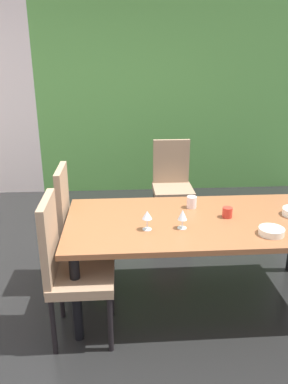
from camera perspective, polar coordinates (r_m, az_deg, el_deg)
name	(u,v)px	position (r m, az deg, el deg)	size (l,w,h in m)	color
ground_plane	(112,302)	(3.25, -4.96, -16.35)	(5.46, 5.61, 0.02)	black
garden_window_panel	(172,95)	(5.44, 4.26, 14.48)	(3.76, 0.10, 2.76)	#5BA149
dining_table	(203,228)	(2.94, 8.94, -5.39)	(2.10, 0.98, 0.73)	#945934
chair_left_far	(78,223)	(3.23, -10.06, -4.64)	(0.45, 0.44, 1.07)	#9D7F61
chair_left_near	(68,264)	(2.65, -11.44, -10.73)	(0.45, 0.44, 1.06)	#9D7F61
chair_head_far	(172,181)	(4.30, 4.30, 1.75)	(0.44, 0.45, 1.01)	#9D7F61
wine_glass_front	(147,216)	(2.67, 0.48, -3.64)	(0.07, 0.07, 0.15)	silver
wine_glass_left	(182,215)	(2.70, 5.88, -3.57)	(0.07, 0.07, 0.14)	silver
serving_bowl_south	(271,231)	(2.78, 18.85, -5.68)	(0.18, 0.18, 0.05)	white
cup_near_window	(227,212)	(2.96, 12.59, -3.06)	(0.08, 0.08, 0.08)	red
cup_north	(192,202)	(3.10, 7.27, -1.53)	(0.08, 0.08, 0.10)	white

